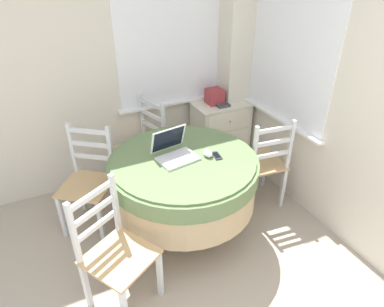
{
  "coord_description": "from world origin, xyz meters",
  "views": [
    {
      "loc": [
        -0.28,
        -0.58,
        2.2
      ],
      "look_at": [
        0.82,
        1.7,
        0.68
      ],
      "focal_mm": 32.0,
      "sensor_mm": 36.0,
      "label": 1
    }
  ],
  "objects": [
    {
      "name": "storage_box",
      "position": [
        1.45,
        2.44,
        0.83
      ],
      "size": [
        0.17,
        0.16,
        0.16
      ],
      "color": "#9E3338",
      "rests_on": "corner_cabinet"
    },
    {
      "name": "dining_chair_near_right_window",
      "position": [
        1.51,
        1.59,
        0.45
      ],
      "size": [
        0.45,
        0.46,
        0.94
      ],
      "color": "tan",
      "rests_on": "ground_plane"
    },
    {
      "name": "dining_chair_left_flank",
      "position": [
        -0.03,
        2.01,
        0.45
      ],
      "size": [
        0.58,
        0.58,
        0.94
      ],
      "color": "tan",
      "rests_on": "ground_plane"
    },
    {
      "name": "computer_mouse",
      "position": [
        0.86,
        1.49,
        0.78
      ],
      "size": [
        0.07,
        0.1,
        0.05
      ],
      "color": "white",
      "rests_on": "round_dining_table"
    },
    {
      "name": "corner_cabinet",
      "position": [
        1.52,
        2.42,
        0.38
      ],
      "size": [
        0.61,
        0.41,
        0.75
      ],
      "color": "silver",
      "rests_on": "ground_plane"
    },
    {
      "name": "dining_chair_near_back_window",
      "position": [
        0.6,
        2.4,
        0.45
      ],
      "size": [
        0.52,
        0.51,
        0.94
      ],
      "color": "tan",
      "rests_on": "ground_plane"
    },
    {
      "name": "book_on_cabinet",
      "position": [
        1.49,
        2.39,
        0.77
      ],
      "size": [
        0.14,
        0.23,
        0.02
      ],
      "color": "#3F3F44",
      "rests_on": "corner_cabinet"
    },
    {
      "name": "laptop",
      "position": [
        0.62,
        1.6,
        0.81
      ],
      "size": [
        0.35,
        0.33,
        0.23
      ],
      "color": "silver",
      "rests_on": "round_dining_table"
    },
    {
      "name": "corner_room_shell",
      "position": [
        1.03,
        1.65,
        1.28
      ],
      "size": [
        4.12,
        4.51,
        2.55
      ],
      "color": "beige",
      "rests_on": "ground_plane"
    },
    {
      "name": "cell_phone",
      "position": [
        0.93,
        1.46,
        0.76
      ],
      "size": [
        0.07,
        0.13,
        0.01
      ],
      "color": "#2D2D33",
      "rests_on": "round_dining_table"
    },
    {
      "name": "dining_chair_camera_near",
      "position": [
        -0.04,
        1.11,
        0.45
      ],
      "size": [
        0.56,
        0.56,
        0.94
      ],
      "color": "tan",
      "rests_on": "ground_plane"
    },
    {
      "name": "round_dining_table",
      "position": [
        0.67,
        1.55,
        0.57
      ],
      "size": [
        1.22,
        1.22,
        0.76
      ],
      "color": "#4C3D2D",
      "rests_on": "ground_plane"
    }
  ]
}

